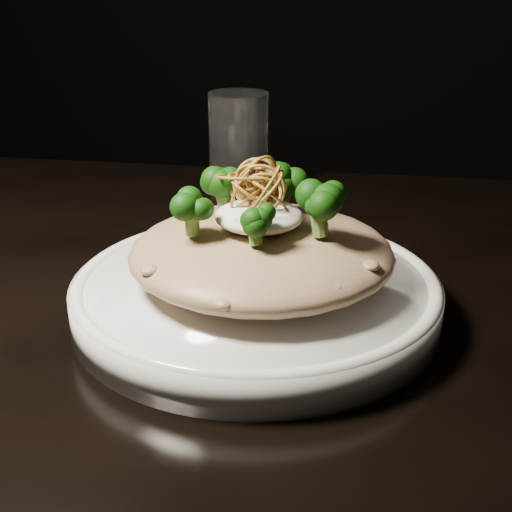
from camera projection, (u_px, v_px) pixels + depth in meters
The scene contains 7 objects.
table at pixel (245, 361), 0.71m from camera, with size 1.10×0.80×0.75m.
plate at pixel (256, 297), 0.62m from camera, with size 0.32×0.32×0.03m, color white.
risotto at pixel (262, 252), 0.60m from camera, with size 0.22×0.22×0.05m, color brown.
broccoli at pixel (254, 194), 0.58m from camera, with size 0.15×0.15×0.05m, color black, non-canonical shape.
cheese at pixel (259, 216), 0.58m from camera, with size 0.07×0.07×0.02m, color white.
shallots at pixel (252, 179), 0.58m from camera, with size 0.06×0.06×0.04m, color brown, non-canonical shape.
drinking_glass at pixel (239, 146), 0.90m from camera, with size 0.08×0.08×0.13m, color white.
Camera 1 is at (0.11, -0.60, 1.04)m, focal length 50.00 mm.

